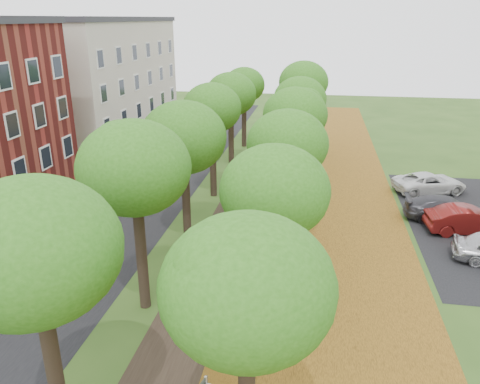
% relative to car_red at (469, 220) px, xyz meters
% --- Properties ---
extents(street_asphalt, '(8.00, 70.00, 0.01)m').
position_rel_car_red_xyz_m(street_asphalt, '(-19.21, 0.15, -0.69)').
color(street_asphalt, black).
rests_on(street_asphalt, ground).
extents(footpath, '(3.20, 70.00, 0.01)m').
position_rel_car_red_xyz_m(footpath, '(-11.71, 0.15, -0.69)').
color(footpath, black).
rests_on(footpath, ground).
extents(leaf_verge, '(7.50, 70.00, 0.01)m').
position_rel_car_red_xyz_m(leaf_verge, '(-6.71, 0.15, -0.69)').
color(leaf_verge, '#97651B').
rests_on(leaf_verge, ground).
extents(tree_row_west, '(3.64, 33.64, 6.66)m').
position_rel_car_red_xyz_m(tree_row_west, '(-13.91, 0.15, 4.37)').
color(tree_row_west, black).
rests_on(tree_row_west, ground).
extents(tree_row_east, '(3.64, 33.64, 6.66)m').
position_rel_car_red_xyz_m(tree_row_east, '(-9.11, 0.15, 4.37)').
color(tree_row_east, black).
rests_on(tree_row_east, ground).
extents(building_cream, '(10.30, 20.30, 10.40)m').
position_rel_car_red_xyz_m(building_cream, '(-28.71, 18.15, 4.52)').
color(building_cream, beige).
rests_on(building_cream, ground).
extents(car_red, '(4.31, 1.84, 1.38)m').
position_rel_car_red_xyz_m(car_red, '(0.00, 0.00, 0.00)').
color(car_red, maroon).
rests_on(car_red, ground).
extents(car_grey, '(4.47, 1.96, 1.28)m').
position_rel_car_red_xyz_m(car_grey, '(-0.71, 1.51, -0.05)').
color(car_grey, '#302F34').
rests_on(car_grey, ground).
extents(car_white, '(4.91, 3.44, 1.24)m').
position_rel_car_red_xyz_m(car_white, '(-0.71, 5.90, -0.07)').
color(car_white, silver).
rests_on(car_white, ground).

